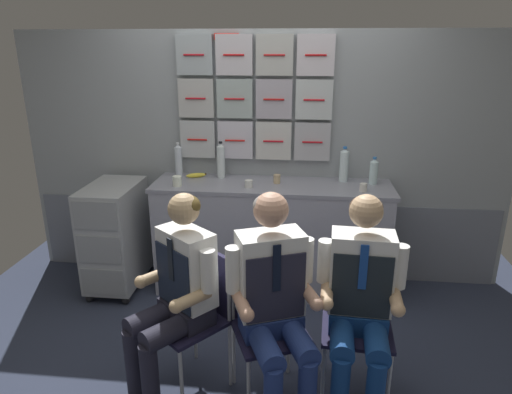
{
  "coord_description": "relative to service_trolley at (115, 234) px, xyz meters",
  "views": [
    {
      "loc": [
        0.37,
        -2.46,
        2.03
      ],
      "look_at": [
        0.07,
        0.3,
        1.1
      ],
      "focal_mm": 31.91,
      "sensor_mm": 36.0,
      "label": 1
    }
  ],
  "objects": [
    {
      "name": "crew_member_left",
      "position": [
        0.87,
        -1.18,
        0.2
      ],
      "size": [
        0.61,
        0.64,
        1.26
      ],
      "color": "black",
      "rests_on": "ground"
    },
    {
      "name": "service_trolley",
      "position": [
        0.0,
        0.0,
        0.0
      ],
      "size": [
        0.4,
        0.65,
        0.93
      ],
      "color": "black",
      "rests_on": "ground"
    },
    {
      "name": "ground",
      "position": [
        1.21,
        -0.95,
        -0.52
      ],
      "size": [
        4.8,
        4.8,
        0.04
      ],
      "primitive_type": "cube",
      "color": "#2C3245"
    },
    {
      "name": "paper_cup_blue",
      "position": [
        0.57,
        0.0,
        0.49
      ],
      "size": [
        0.07,
        0.07,
        0.08
      ],
      "color": "white",
      "rests_on": "galley_counter"
    },
    {
      "name": "water_bottle_blue_cap",
      "position": [
        0.87,
        0.29,
        0.6
      ],
      "size": [
        0.07,
        0.07,
        0.31
      ],
      "color": "silver",
      "rests_on": "galley_counter"
    },
    {
      "name": "water_bottle_clear",
      "position": [
        2.14,
        0.23,
        0.55
      ],
      "size": [
        0.07,
        0.07,
        0.23
      ],
      "color": "silver",
      "rests_on": "galley_counter"
    },
    {
      "name": "folding_chair_center",
      "position": [
        1.38,
        -1.1,
        0.04
      ],
      "size": [
        0.52,
        0.52,
        0.87
      ],
      "color": "#A8AAAF",
      "rests_on": "ground"
    },
    {
      "name": "snack_banana",
      "position": [
        0.66,
        0.26,
        0.47
      ],
      "size": [
        0.17,
        0.1,
        0.04
      ],
      "color": "yellow",
      "rests_on": "galley_counter"
    },
    {
      "name": "coffee_cup_white",
      "position": [
        1.36,
        0.17,
        0.49
      ],
      "size": [
        0.06,
        0.06,
        0.07
      ],
      "color": "tan",
      "rests_on": "galley_counter"
    },
    {
      "name": "galley_bulkhead",
      "position": [
        1.2,
        0.42,
        0.6
      ],
      "size": [
        4.2,
        0.14,
        2.15
      ],
      "color": "#969DA2",
      "rests_on": "ground"
    },
    {
      "name": "water_bottle_short",
      "position": [
        0.5,
        0.3,
        0.59
      ],
      "size": [
        0.06,
        0.06,
        0.29
      ],
      "color": "silver",
      "rests_on": "galley_counter"
    },
    {
      "name": "water_bottle_tall",
      "position": [
        1.91,
        0.29,
        0.59
      ],
      "size": [
        0.07,
        0.07,
        0.29
      ],
      "color": "silver",
      "rests_on": "galley_counter"
    },
    {
      "name": "folding_chair_left",
      "position": [
        0.97,
        -1.06,
        0.04
      ],
      "size": [
        0.56,
        0.56,
        0.87
      ],
      "color": "#A8AAAF",
      "rests_on": "ground"
    },
    {
      "name": "galley_counter",
      "position": [
        1.32,
        0.14,
        -0.02
      ],
      "size": [
        1.96,
        0.53,
        0.95
      ],
      "color": "#999BA9",
      "rests_on": "ground"
    },
    {
      "name": "espresso_cup_small",
      "position": [
        2.04,
        0.02,
        0.48
      ],
      "size": [
        0.06,
        0.06,
        0.06
      ],
      "color": "silver",
      "rests_on": "galley_counter"
    },
    {
      "name": "crew_member_center",
      "position": [
        1.44,
        -1.25,
        0.23
      ],
      "size": [
        0.56,
        0.69,
        1.3
      ],
      "color": "black",
      "rests_on": "ground"
    },
    {
      "name": "paper_cup_tan",
      "position": [
        1.14,
        0.03,
        0.48
      ],
      "size": [
        0.06,
        0.06,
        0.06
      ],
      "color": "silver",
      "rests_on": "galley_counter"
    },
    {
      "name": "crew_member_right",
      "position": [
        1.91,
        -1.17,
        0.21
      ],
      "size": [
        0.49,
        0.61,
        1.28
      ],
      "color": "black",
      "rests_on": "ground"
    },
    {
      "name": "folding_chair_right",
      "position": [
        1.92,
        -1.0,
        0.04
      ],
      "size": [
        0.42,
        0.43,
        0.87
      ],
      "color": "#A8AAAF",
      "rests_on": "ground"
    }
  ]
}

